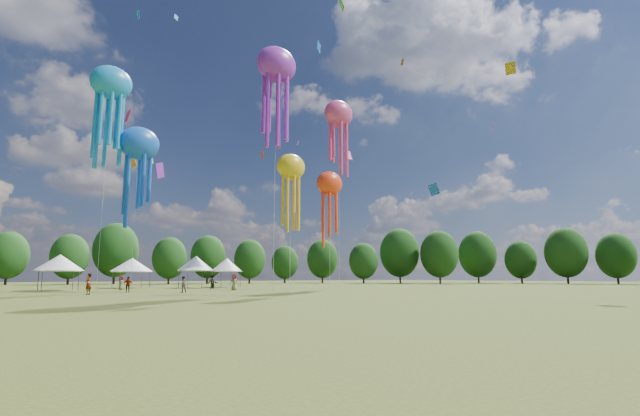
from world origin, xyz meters
TOP-DOWN VIEW (x-y plane):
  - ground at (0.00, 0.00)m, footprint 300.00×300.00m
  - spectator_near at (-3.22, 36.05)m, footprint 0.79×0.63m
  - spectators_far at (1.74, 46.25)m, footprint 20.35×18.48m
  - festival_tents at (-3.81, 55.32)m, footprint 37.05×12.95m
  - show_kites at (5.25, 37.77)m, footprint 36.11×20.16m
  - small_kites at (-2.13, 41.22)m, footprint 78.09×57.96m
  - treeline at (-3.87, 62.51)m, footprint 201.57×95.24m

SIDE VIEW (x-z plane):
  - ground at x=0.00m, z-range 0.00..0.00m
  - spectator_near at x=-3.22m, z-range 0.00..1.58m
  - spectators_far at x=1.74m, z-range -0.07..1.77m
  - festival_tents at x=-3.81m, z-range 1.01..5.45m
  - treeline at x=-3.87m, z-range -0.17..13.26m
  - show_kites at x=5.25m, z-range 4.89..32.55m
  - small_kites at x=-2.13m, z-range 5.64..51.77m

